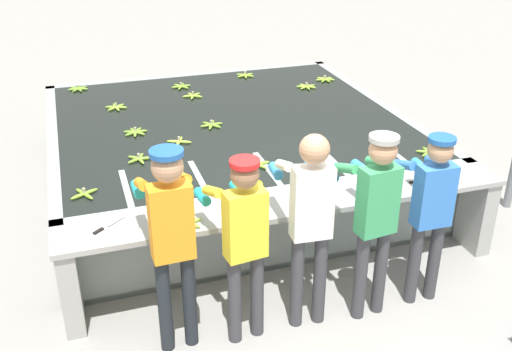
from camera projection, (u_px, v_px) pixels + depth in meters
name	position (u px, v px, depth m)	size (l,w,h in m)	color
ground_plane	(301.00, 295.00, 5.51)	(80.00, 80.00, 0.00)	gray
wash_tank	(229.00, 152.00, 7.38)	(4.18, 3.97, 0.86)	gray
work_ledge	(294.00, 227.00, 5.43)	(4.18, 0.45, 0.86)	#9E9E99
worker_0	(171.00, 231.00, 4.47)	(0.42, 0.73, 1.75)	#1E2328
worker_1	(244.00, 234.00, 4.61)	(0.46, 0.73, 1.62)	#38383D
worker_2	(310.00, 213.00, 4.74)	(0.44, 0.73, 1.74)	#38383D
worker_3	(374.00, 209.00, 4.86)	(0.46, 0.74, 1.69)	#38383D
worker_4	(430.00, 204.00, 5.08)	(0.41, 0.72, 1.59)	#38383D
banana_bunch_floating_0	(135.00, 132.00, 6.77)	(0.28, 0.28, 0.08)	#75A333
banana_bunch_floating_1	(139.00, 159.00, 6.12)	(0.27, 0.28, 0.08)	#75A333
banana_bunch_floating_2	(84.00, 194.00, 5.43)	(0.26, 0.26, 0.08)	#7FAD33
banana_bunch_floating_3	(116.00, 107.00, 7.52)	(0.27, 0.28, 0.08)	#8CB738
banana_bunch_floating_4	(257.00, 164.00, 6.01)	(0.27, 0.28, 0.08)	#7FAD33
banana_bunch_floating_5	(325.00, 79.00, 8.58)	(0.28, 0.28, 0.08)	#8CB738
banana_bunch_floating_6	(245.00, 75.00, 8.75)	(0.28, 0.28, 0.08)	#8CB738
banana_bunch_floating_7	(212.00, 125.00, 6.97)	(0.28, 0.27, 0.08)	#75A333
banana_bunch_floating_8	(193.00, 96.00, 7.92)	(0.27, 0.28, 0.08)	#8CB738
banana_bunch_floating_9	(179.00, 142.00, 6.52)	(0.27, 0.27, 0.08)	#93BC3D
banana_bunch_floating_10	(181.00, 86.00, 8.28)	(0.28, 0.27, 0.08)	#7FAD33
banana_bunch_floating_11	(306.00, 86.00, 8.28)	(0.28, 0.28, 0.08)	#8CB738
banana_bunch_floating_12	(429.00, 152.00, 6.27)	(0.26, 0.28, 0.08)	#75A333
banana_bunch_floating_13	(78.00, 89.00, 8.19)	(0.28, 0.28, 0.08)	#75A333
banana_bunch_ledge_0	(377.00, 189.00, 5.51)	(0.28, 0.28, 0.08)	#7FAD33
banana_bunch_ledge_1	(316.00, 198.00, 5.35)	(0.28, 0.28, 0.08)	#8CB738
banana_bunch_ledge_2	(187.00, 223.00, 4.97)	(0.28, 0.28, 0.08)	#93BC3D
knife_0	(421.00, 181.00, 5.68)	(0.35, 0.06, 0.02)	silver
knife_1	(105.00, 227.00, 4.92)	(0.29, 0.24, 0.02)	silver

